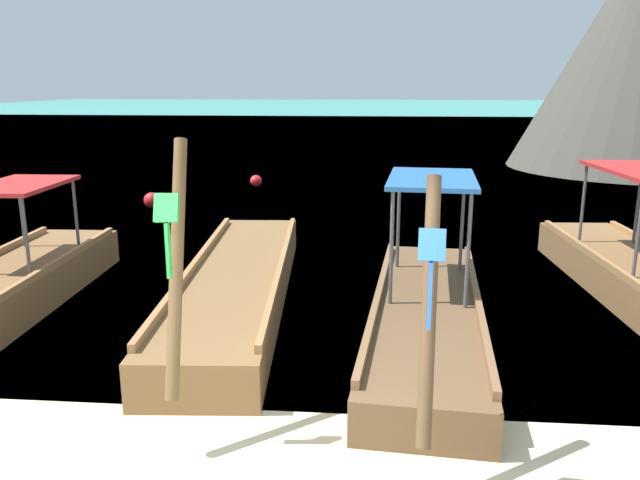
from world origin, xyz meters
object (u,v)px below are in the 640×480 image
Objects in this scene: longtail_boat_green_ribbon at (238,285)px; longtail_boat_blue_ribbon at (427,312)px; mooring_buoy_near at (256,181)px; mooring_buoy_far at (152,200)px; longtail_boat_orange_ribbon at (6,288)px.

longtail_boat_green_ribbon is 1.18× the size of longtail_boat_blue_ribbon.
longtail_boat_green_ribbon is at bearing -80.83° from mooring_buoy_near.
longtail_boat_blue_ribbon is at bearing -69.34° from mooring_buoy_near.
longtail_boat_blue_ribbon is at bearing -20.67° from longtail_boat_green_ribbon.
mooring_buoy_far is at bearing 128.92° from longtail_boat_blue_ribbon.
longtail_boat_orange_ribbon is at bearing 176.18° from longtail_boat_blue_ribbon.
longtail_boat_green_ribbon reaches higher than longtail_boat_blue_ribbon.
longtail_boat_green_ribbon is 8.00m from mooring_buoy_far.
longtail_boat_blue_ribbon is 15.19× the size of mooring_buoy_far.
longtail_boat_orange_ribbon is 11.47m from mooring_buoy_near.
longtail_boat_green_ribbon is 2.89m from longtail_boat_blue_ribbon.
longtail_boat_green_ribbon is at bearing 159.33° from longtail_boat_blue_ribbon.
longtail_boat_blue_ribbon is 12.57m from mooring_buoy_near.
longtail_boat_green_ribbon is 17.95× the size of mooring_buoy_far.
longtail_boat_blue_ribbon is at bearing -3.82° from longtail_boat_orange_ribbon.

